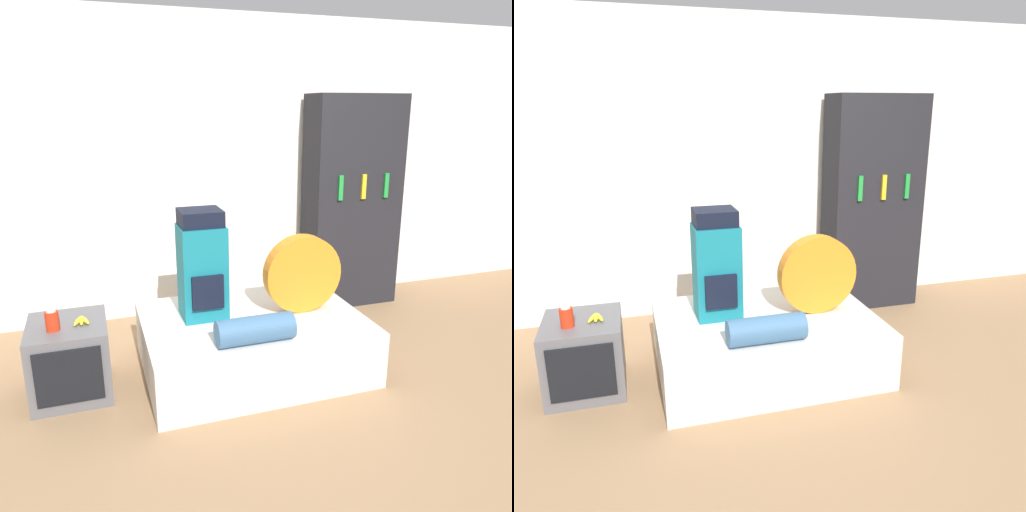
% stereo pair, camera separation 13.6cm
% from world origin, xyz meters
% --- Properties ---
extents(ground_plane, '(16.00, 16.00, 0.00)m').
position_xyz_m(ground_plane, '(0.00, 0.00, 0.00)').
color(ground_plane, '#997551').
extents(wall_back, '(8.00, 0.05, 2.60)m').
position_xyz_m(wall_back, '(0.00, 1.93, 1.30)').
color(wall_back, white).
rests_on(wall_back, ground_plane).
extents(bed, '(1.54, 1.13, 0.40)m').
position_xyz_m(bed, '(-0.08, 0.70, 0.20)').
color(bed, silver).
rests_on(bed, ground_plane).
extents(backpack, '(0.31, 0.32, 0.77)m').
position_xyz_m(backpack, '(-0.41, 0.83, 0.77)').
color(backpack, '#14707F').
rests_on(backpack, bed).
extents(tent_bag, '(0.57, 0.11, 0.57)m').
position_xyz_m(tent_bag, '(0.30, 0.70, 0.68)').
color(tent_bag, orange).
rests_on(tent_bag, bed).
extents(sleeping_roll, '(0.50, 0.18, 0.18)m').
position_xyz_m(sleeping_roll, '(-0.19, 0.31, 0.49)').
color(sleeping_roll, '#3D668E').
rests_on(sleeping_roll, bed).
extents(television, '(0.50, 0.55, 0.50)m').
position_xyz_m(television, '(-1.33, 0.76, 0.25)').
color(television, '#5B5B60').
rests_on(television, ground_plane).
extents(canister, '(0.08, 0.08, 0.14)m').
position_xyz_m(canister, '(-1.40, 0.68, 0.56)').
color(canister, red).
rests_on(canister, television).
extents(banana_bunch, '(0.11, 0.15, 0.03)m').
position_xyz_m(banana_bunch, '(-1.23, 0.75, 0.51)').
color(banana_bunch, yellow).
rests_on(banana_bunch, television).
extents(bookshelf, '(0.86, 0.41, 1.95)m').
position_xyz_m(bookshelf, '(1.21, 1.66, 0.97)').
color(bookshelf, black).
rests_on(bookshelf, ground_plane).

